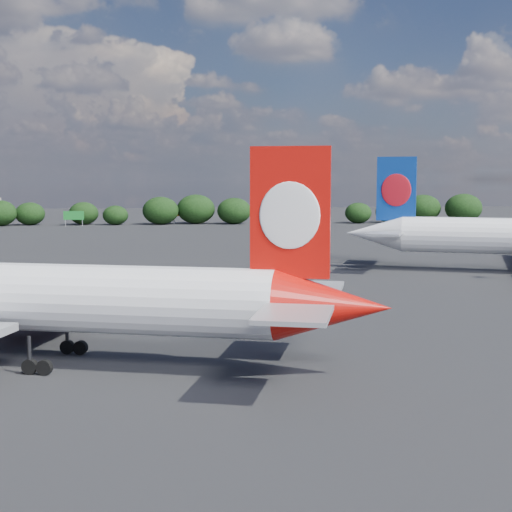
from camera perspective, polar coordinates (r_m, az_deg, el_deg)
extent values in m
plane|color=black|center=(104.22, -12.21, -1.69)|extent=(500.00, 500.00, 0.00)
cylinder|color=white|center=(56.97, -18.16, -3.10)|extent=(38.57, 16.71, 5.11)
cone|color=red|center=(50.26, 6.19, -4.03)|extent=(9.35, 7.36, 5.11)
cube|color=red|center=(49.84, 2.75, 3.49)|extent=(5.51, 2.20, 9.20)
ellipsoid|color=white|center=(49.54, 2.70, 3.26)|extent=(4.15, 1.50, 4.70)
ellipsoid|color=white|center=(50.15, 2.79, 3.29)|extent=(4.15, 1.50, 4.70)
cube|color=#999BA0|center=(44.88, 3.05, -4.70)|extent=(6.25, 7.25, 0.31)
cube|color=#999BA0|center=(55.89, 4.52, -2.56)|extent=(6.25, 7.25, 0.31)
cube|color=#999BA0|center=(69.86, -14.40, -2.68)|extent=(12.56, 21.50, 0.56)
cylinder|color=red|center=(66.48, -17.82, -4.39)|extent=(5.71, 4.19, 2.76)
cube|color=#999BA0|center=(66.35, -17.84, -3.78)|extent=(2.24, 0.98, 1.23)
cylinder|color=black|center=(54.05, -17.67, -7.44)|extent=(0.36, 0.36, 2.56)
cylinder|color=black|center=(54.29, -17.64, -8.44)|extent=(1.21, 0.78, 1.12)
cylinder|color=black|center=(53.78, -16.57, -8.54)|extent=(1.21, 0.78, 1.12)
cylinder|color=black|center=(59.39, -14.88, -6.14)|extent=(0.36, 0.36, 2.56)
cylinder|color=black|center=(59.60, -14.86, -7.05)|extent=(1.21, 0.78, 1.12)
cylinder|color=black|center=(59.14, -13.86, -7.13)|extent=(1.21, 0.78, 1.12)
cone|color=white|center=(113.71, 9.44, 1.79)|extent=(10.25, 8.56, 5.49)
cube|color=navy|center=(113.05, 11.17, 5.30)|extent=(5.74, 2.94, 9.88)
ellipsoid|color=red|center=(112.72, 11.15, 5.20)|extent=(4.31, 2.06, 5.05)
ellipsoid|color=red|center=(113.38, 11.18, 5.20)|extent=(4.31, 2.06, 5.05)
cube|color=#999BA0|center=(107.44, 10.21, 1.76)|extent=(7.18, 8.02, 0.33)
cube|color=#999BA0|center=(119.42, 10.85, 2.18)|extent=(7.18, 8.02, 0.33)
cube|color=#156B24|center=(220.81, -14.38, 3.17)|extent=(6.00, 0.30, 2.60)
cylinder|color=#919399|center=(221.24, -15.01, 2.58)|extent=(0.20, 0.20, 2.00)
cylinder|color=#919399|center=(220.63, -13.72, 2.61)|extent=(0.20, 0.20, 2.00)
cube|color=#EEAC15|center=(225.14, -6.59, 3.58)|extent=(5.00, 0.30, 3.00)
cylinder|color=#919399|center=(225.28, -6.58, 2.88)|extent=(0.30, 0.30, 2.50)
ellipsoid|color=black|center=(227.28, -19.82, 3.25)|extent=(10.08, 8.53, 7.75)
ellipsoid|color=black|center=(228.96, -17.63, 3.24)|extent=(9.05, 7.66, 6.96)
ellipsoid|color=black|center=(226.92, -13.63, 3.34)|extent=(9.09, 7.69, 6.99)
ellipsoid|color=black|center=(223.26, -11.19, 3.22)|extent=(7.78, 6.59, 5.99)
ellipsoid|color=black|center=(223.05, -7.64, 3.62)|extent=(11.19, 9.47, 8.61)
ellipsoid|color=black|center=(225.56, -4.83, 3.76)|extent=(12.01, 10.16, 9.24)
ellipsoid|color=black|center=(223.52, -1.76, 3.62)|extent=(10.70, 9.05, 8.23)
ellipsoid|color=black|center=(229.54, 1.60, 3.47)|extent=(8.40, 7.11, 6.46)
ellipsoid|color=black|center=(228.74, 4.85, 3.47)|extent=(8.73, 7.39, 6.72)
ellipsoid|color=black|center=(229.73, 8.18, 3.43)|extent=(8.58, 7.26, 6.60)
ellipsoid|color=black|center=(234.29, 10.63, 3.49)|extent=(9.12, 7.72, 7.01)
ellipsoid|color=black|center=(241.46, 13.22, 3.74)|extent=(11.67, 9.88, 8.98)
ellipsoid|color=black|center=(241.52, 16.27, 3.70)|extent=(12.15, 10.28, 9.35)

